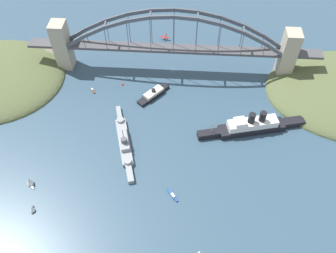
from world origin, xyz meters
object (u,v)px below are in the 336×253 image
(seaplane_taxiing_near_bridge, at_px, (165,38))
(channel_marker_buoy, at_px, (122,84))
(harbor_ferry_steamer, at_px, (153,94))
(seaplane_second_in_formation, at_px, (134,45))
(ocean_liner, at_px, (252,126))
(harbor_arch_bridge, at_px, (174,48))
(small_boat_2, at_px, (32,209))
(naval_cruiser, at_px, (124,142))
(small_boat_4, at_px, (29,181))
(small_boat_0, at_px, (172,195))
(small_boat_1, at_px, (93,90))

(seaplane_taxiing_near_bridge, distance_m, channel_marker_buoy, 81.08)
(harbor_ferry_steamer, xyz_separation_m, seaplane_second_in_formation, (26.95, -70.72, -0.74))
(ocean_liner, bearing_deg, seaplane_second_in_formation, -43.23)
(harbor_arch_bridge, bearing_deg, small_boat_2, 59.91)
(ocean_liner, distance_m, naval_cruiser, 105.94)
(seaplane_second_in_formation, xyz_separation_m, small_boat_4, (55.44, 168.29, 2.79))
(naval_cruiser, distance_m, small_boat_4, 76.30)
(harbor_ferry_steamer, distance_m, small_boat_2, 140.04)
(harbor_arch_bridge, xyz_separation_m, small_boat_0, (-6.99, 137.41, -25.66))
(harbor_ferry_steamer, height_order, small_boat_1, harbor_ferry_steamer)
(seaplane_second_in_formation, xyz_separation_m, small_boat_0, (-49.94, 171.08, -0.93))
(seaplane_taxiing_near_bridge, height_order, seaplane_second_in_formation, seaplane_taxiing_near_bridge)
(harbor_ferry_steamer, relative_size, seaplane_taxiing_near_bridge, 2.95)
(naval_cruiser, xyz_separation_m, small_boat_0, (-41.51, 44.52, -2.21))
(small_boat_1, height_order, channel_marker_buoy, channel_marker_buoy)
(harbor_arch_bridge, height_order, seaplane_second_in_formation, harbor_arch_bridge)
(seaplane_second_in_formation, bearing_deg, seaplane_taxiing_near_bridge, -154.99)
(harbor_arch_bridge, height_order, harbor_ferry_steamer, harbor_arch_bridge)
(seaplane_taxiing_near_bridge, bearing_deg, seaplane_second_in_formation, 25.01)
(ocean_liner, bearing_deg, channel_marker_buoy, -22.20)
(harbor_arch_bridge, relative_size, seaplane_second_in_formation, 28.31)
(naval_cruiser, distance_m, small_boat_0, 60.91)
(small_boat_0, xyz_separation_m, channel_marker_buoy, (53.14, -112.70, 0.28))
(ocean_liner, distance_m, small_boat_0, 90.58)
(naval_cruiser, xyz_separation_m, seaplane_taxiing_near_bridge, (-23.29, -141.36, -1.08))
(small_boat_2, bearing_deg, seaplane_taxiing_near_bridge, -111.15)
(small_boat_2, bearing_deg, channel_marker_buoy, -108.60)
(small_boat_0, height_order, channel_marker_buoy, channel_marker_buoy)
(harbor_ferry_steamer, relative_size, seaplane_second_in_formation, 3.18)
(seaplane_taxiing_near_bridge, height_order, small_boat_0, seaplane_taxiing_near_bridge)
(naval_cruiser, xyz_separation_m, small_boat_2, (55.74, 62.88, -0.23))
(small_boat_0, distance_m, small_boat_2, 98.98)
(channel_marker_buoy, bearing_deg, naval_cruiser, 99.68)
(small_boat_2, bearing_deg, harbor_arch_bridge, -120.09)
(small_boat_0, xyz_separation_m, small_boat_4, (105.37, -2.79, 3.72))
(seaplane_second_in_formation, bearing_deg, ocean_liner, 136.77)
(harbor_ferry_steamer, height_order, small_boat_4, small_boat_4)
(harbor_arch_bridge, bearing_deg, naval_cruiser, 69.61)
(harbor_ferry_steamer, height_order, seaplane_second_in_formation, harbor_ferry_steamer)
(harbor_arch_bridge, height_order, ocean_liner, harbor_arch_bridge)
(naval_cruiser, relative_size, small_boat_1, 10.96)
(naval_cruiser, height_order, harbor_ferry_steamer, naval_cruiser)
(harbor_arch_bridge, relative_size, ocean_liner, 2.98)
(naval_cruiser, bearing_deg, harbor_arch_bridge, -110.39)
(naval_cruiser, distance_m, channel_marker_buoy, 69.20)
(seaplane_taxiing_near_bridge, height_order, small_boat_1, seaplane_taxiing_near_bridge)
(harbor_ferry_steamer, height_order, seaplane_taxiing_near_bridge, harbor_ferry_steamer)
(seaplane_taxiing_near_bridge, xyz_separation_m, small_boat_1, (61.08, 82.84, -1.04))
(ocean_liner, height_order, seaplane_second_in_formation, ocean_liner)
(harbor_arch_bridge, height_order, small_boat_4, harbor_arch_bridge)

